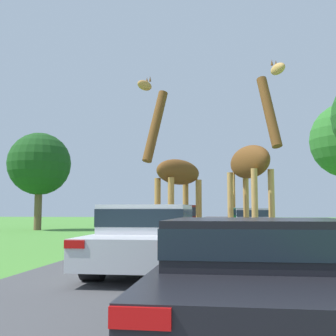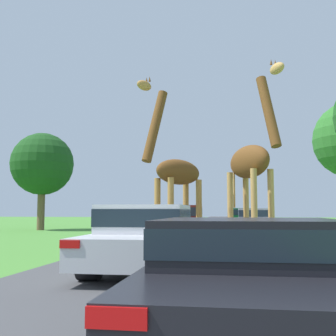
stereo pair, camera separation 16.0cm
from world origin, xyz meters
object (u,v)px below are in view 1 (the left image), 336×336
at_px(car_queue_left, 242,218).
at_px(car_verge_right, 148,236).
at_px(giraffe_near_road, 175,175).
at_px(tree_centre_back, 39,164).
at_px(giraffe_companion, 252,165).
at_px(car_queue_right, 180,222).
at_px(car_lead_maroon, 259,273).
at_px(car_far_ahead, 252,220).

xyz_separation_m(car_queue_left, car_verge_right, (-2.70, -20.26, -0.02)).
distance_m(giraffe_near_road, tree_centre_back, 17.02).
bearing_deg(tree_centre_back, car_queue_left, 12.36).
relative_size(giraffe_companion, car_queue_right, 1.18).
bearing_deg(car_queue_right, giraffe_near_road, -85.94).
distance_m(car_lead_maroon, car_queue_left, 24.86).
relative_size(giraffe_companion, car_queue_left, 1.12).
relative_size(car_queue_right, car_verge_right, 0.96).
bearing_deg(tree_centre_back, giraffe_companion, -46.79).
relative_size(car_verge_right, tree_centre_back, 0.74).
bearing_deg(giraffe_companion, car_lead_maroon, 57.57).
distance_m(car_verge_right, tree_centre_back, 20.66).
height_order(car_queue_left, car_verge_right, car_queue_left).
relative_size(car_lead_maroon, tree_centre_back, 0.65).
relative_size(car_queue_left, tree_centre_back, 0.74).
bearing_deg(car_queue_right, giraffe_companion, -62.62).
distance_m(giraffe_companion, car_lead_maroon, 8.26).
relative_size(giraffe_near_road, car_queue_right, 1.17).
bearing_deg(car_verge_right, giraffe_near_road, 88.96).
bearing_deg(car_far_ahead, giraffe_companion, -93.27).
bearing_deg(giraffe_companion, tree_centre_back, -76.13).
relative_size(giraffe_near_road, tree_centre_back, 0.83).
bearing_deg(car_far_ahead, car_queue_right, -120.79).
bearing_deg(car_queue_left, car_far_ahead, -86.70).
xyz_separation_m(giraffe_near_road, car_lead_maroon, (1.93, -8.85, -1.77)).
distance_m(car_queue_left, tree_centre_back, 14.11).
relative_size(car_queue_right, car_far_ahead, 0.95).
distance_m(giraffe_companion, tree_centre_back, 19.18).
xyz_separation_m(giraffe_companion, car_lead_maroon, (-0.43, -8.01, -1.95)).
bearing_deg(car_far_ahead, car_lead_maroon, -93.19).
xyz_separation_m(giraffe_near_road, car_queue_left, (2.62, 16.00, -1.65)).
bearing_deg(car_lead_maroon, car_queue_right, 99.66).
bearing_deg(car_far_ahead, tree_centre_back, 166.67).
xyz_separation_m(car_queue_left, car_far_ahead, (0.36, -6.16, -0.02)).
distance_m(car_lead_maroon, tree_centre_back, 25.58).
bearing_deg(car_verge_right, tree_centre_back, 121.51).
xyz_separation_m(car_lead_maroon, car_far_ahead, (1.04, 18.69, 0.10)).
relative_size(giraffe_companion, car_far_ahead, 1.13).
xyz_separation_m(car_lead_maroon, car_queue_left, (0.69, 24.85, 0.12)).
distance_m(giraffe_companion, car_queue_left, 16.94).
distance_m(car_queue_right, car_queue_left, 12.03).
relative_size(car_lead_maroon, car_far_ahead, 0.88).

